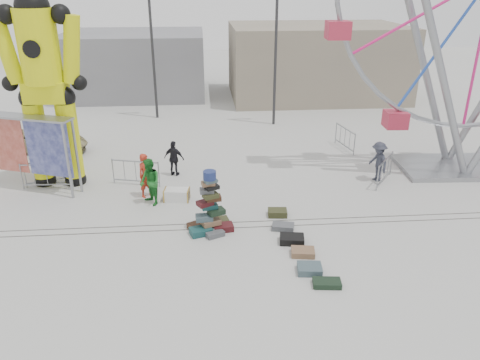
{
  "coord_description": "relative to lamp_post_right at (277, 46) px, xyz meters",
  "views": [
    {
      "loc": [
        -1.17,
        -13.58,
        7.94
      ],
      "look_at": [
        0.05,
        1.3,
        1.5
      ],
      "focal_mm": 35.0,
      "sensor_mm": 36.0,
      "label": 1
    }
  ],
  "objects": [
    {
      "name": "barricade_wheel_back",
      "position": [
        2.83,
        -4.64,
        -3.93
      ],
      "size": [
        0.47,
        1.98,
        1.1
      ],
      "primitive_type": null,
      "rotation": [
        0.0,
        0.0,
        -1.39
      ],
      "color": "gray",
      "rests_on": "ground"
    },
    {
      "name": "row_case_1",
      "position": [
        -1.64,
        -12.63,
        -4.38
      ],
      "size": [
        0.84,
        0.64,
        0.2
      ],
      "primitive_type": "cube",
      "rotation": [
        0.0,
        0.0,
        -0.26
      ],
      "color": "#55585C",
      "rests_on": "ground"
    },
    {
      "name": "lamp_post_right",
      "position": [
        0.0,
        0.0,
        0.0
      ],
      "size": [
        1.41,
        0.25,
        8.0
      ],
      "color": "#2D2D30",
      "rests_on": "ground"
    },
    {
      "name": "barricade_dummy_a",
      "position": [
        -10.66,
        -7.98,
        -3.93
      ],
      "size": [
        1.9,
        0.83,
        1.1
      ],
      "primitive_type": null,
      "rotation": [
        0.0,
        0.0,
        0.38
      ],
      "color": "gray",
      "rests_on": "ground"
    },
    {
      "name": "pedestrian_black",
      "position": [
        -5.57,
        -7.45,
        -3.7
      ],
      "size": [
        0.99,
        0.69,
        1.56
      ],
      "primitive_type": "imported",
      "rotation": [
        0.0,
        0.0,
        2.77
      ],
      "color": "black",
      "rests_on": "ground"
    },
    {
      "name": "building_left",
      "position": [
        -9.09,
        9.0,
        -2.28
      ],
      "size": [
        10.0,
        8.0,
        4.4
      ],
      "primitive_type": "cube",
      "color": "gray",
      "rests_on": "ground"
    },
    {
      "name": "lamp_post_left",
      "position": [
        -7.0,
        2.0,
        0.0
      ],
      "size": [
        1.41,
        0.25,
        8.0
      ],
      "color": "#2D2D30",
      "rests_on": "ground"
    },
    {
      "name": "pedestrian_red",
      "position": [
        -6.56,
        -9.53,
        -3.6
      ],
      "size": [
        0.77,
        0.74,
        1.77
      ],
      "primitive_type": "imported",
      "rotation": [
        0.0,
        0.0,
        0.69
      ],
      "color": "#AA2A18",
      "rests_on": "ground"
    },
    {
      "name": "crash_test_dummy",
      "position": [
        -10.32,
        -7.97,
        -0.0
      ],
      "size": [
        3.36,
        1.49,
        8.5
      ],
      "rotation": [
        0.0,
        0.0,
        -0.03
      ],
      "color": "black",
      "rests_on": "ground"
    },
    {
      "name": "banner_scaffold",
      "position": [
        -11.28,
        -8.49,
        -2.15
      ],
      "size": [
        4.28,
        2.14,
        3.11
      ],
      "rotation": [
        0.0,
        0.0,
        -0.35
      ],
      "color": "gray",
      "rests_on": "ground"
    },
    {
      "name": "parked_suv",
      "position": [
        -12.06,
        -3.84,
        -3.91
      ],
      "size": [
        4.57,
        3.39,
        1.15
      ],
      "primitive_type": "imported",
      "rotation": [
        0.0,
        0.0,
        1.16
      ],
      "color": "tan",
      "rests_on": "ground"
    },
    {
      "name": "barricade_dummy_b",
      "position": [
        -10.69,
        -8.48,
        -3.93
      ],
      "size": [
        2.0,
        0.18,
        1.1
      ],
      "primitive_type": null,
      "rotation": [
        0.0,
        0.0,
        -0.04
      ],
      "color": "gray",
      "rests_on": "ground"
    },
    {
      "name": "barricade_dummy_c",
      "position": [
        -7.12,
        -8.39,
        -3.93
      ],
      "size": [
        1.96,
        0.61,
        1.1
      ],
      "primitive_type": null,
      "rotation": [
        0.0,
        0.0,
        -0.26
      ],
      "color": "gray",
      "rests_on": "ground"
    },
    {
      "name": "row_case_0",
      "position": [
        -1.67,
        -11.61,
        -4.37
      ],
      "size": [
        0.72,
        0.56,
        0.23
      ],
      "primitive_type": "cube",
      "rotation": [
        0.0,
        0.0,
        -0.09
      ],
      "color": "#373A1D",
      "rests_on": "ground"
    },
    {
      "name": "track_line_far",
      "position": [
        -3.09,
        -12.0,
        -4.48
      ],
      "size": [
        40.0,
        0.04,
        0.01
      ],
      "primitive_type": "cube",
      "color": "#47443F",
      "rests_on": "ground"
    },
    {
      "name": "row_case_4",
      "position": [
        -1.28,
        -15.22,
        -4.37
      ],
      "size": [
        0.77,
        0.65,
        0.22
      ],
      "primitive_type": "cube",
      "rotation": [
        0.0,
        0.0,
        -0.11
      ],
      "color": "#445A61",
      "rests_on": "ground"
    },
    {
      "name": "row_case_2",
      "position": [
        -1.49,
        -13.52,
        -4.36
      ],
      "size": [
        0.86,
        0.67,
        0.24
      ],
      "primitive_type": "cube",
      "rotation": [
        0.0,
        0.0,
        -0.15
      ],
      "color": "black",
      "rests_on": "ground"
    },
    {
      "name": "building_right",
      "position": [
        3.91,
        7.0,
        -1.98
      ],
      "size": [
        12.0,
        8.0,
        5.0
      ],
      "primitive_type": "cube",
      "color": "gray",
      "rests_on": "ground"
    },
    {
      "name": "ground",
      "position": [
        -3.09,
        -13.0,
        -4.48
      ],
      "size": [
        90.0,
        90.0,
        0.0
      ],
      "primitive_type": "plane",
      "color": "#9E9E99",
      "rests_on": "ground"
    },
    {
      "name": "row_case_5",
      "position": [
        -0.94,
        -15.92,
        -4.4
      ],
      "size": [
        0.83,
        0.52,
        0.17
      ],
      "primitive_type": "cube",
      "rotation": [
        0.0,
        0.0,
        -0.11
      ],
      "color": "black",
      "rests_on": "ground"
    },
    {
      "name": "pedestrian_grey",
      "position": [
        3.04,
        -8.75,
        -3.62
      ],
      "size": [
        0.89,
        1.23,
        1.72
      ],
      "primitive_type": "imported",
      "rotation": [
        0.0,
        0.0,
        -1.33
      ],
      "color": "#2A2C38",
      "rests_on": "ground"
    },
    {
      "name": "steamer_trunk",
      "position": [
        -5.37,
        -10.0,
        -4.26
      ],
      "size": [
        1.03,
        0.68,
        0.45
      ],
      "primitive_type": "cube",
      "rotation": [
        0.0,
        0.0,
        -0.13
      ],
      "color": "silver",
      "rests_on": "ground"
    },
    {
      "name": "row_case_3",
      "position": [
        -1.29,
        -14.29,
        -4.38
      ],
      "size": [
        0.79,
        0.62,
        0.2
      ],
      "primitive_type": "cube",
      "rotation": [
        0.0,
        0.0,
        -0.14
      ],
      "color": "#866144",
      "rests_on": "ground"
    },
    {
      "name": "suitcase_tower",
      "position": [
        -4.13,
        -12.46,
        -3.87
      ],
      "size": [
        1.63,
        1.42,
        2.19
      ],
      "rotation": [
        0.0,
        0.0,
        0.27
      ],
      "color": "#184749",
      "rests_on": "ground"
    },
    {
      "name": "track_line_near",
      "position": [
        -3.09,
        -12.4,
        -4.48
      ],
      "size": [
        40.0,
        0.04,
        0.01
      ],
      "primitive_type": "cube",
      "color": "#47443F",
      "rests_on": "ground"
    },
    {
      "name": "pedestrian_green",
      "position": [
        -6.33,
        -10.26,
        -3.58
      ],
      "size": [
        1.05,
        1.11,
        1.81
      ],
      "primitive_type": "imported",
      "rotation": [
        0.0,
        0.0,
        -1.0
      ],
      "color": "#1B6C23",
      "rests_on": "ground"
    },
    {
      "name": "barricade_wheel_front",
      "position": [
        3.27,
        -8.98,
        -3.93
      ],
      "size": [
        1.27,
        1.67,
        1.1
      ],
      "primitive_type": null,
      "rotation": [
        0.0,
        0.0,
        0.93
      ],
      "color": "gray",
      "rests_on": "ground"
    }
  ]
}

